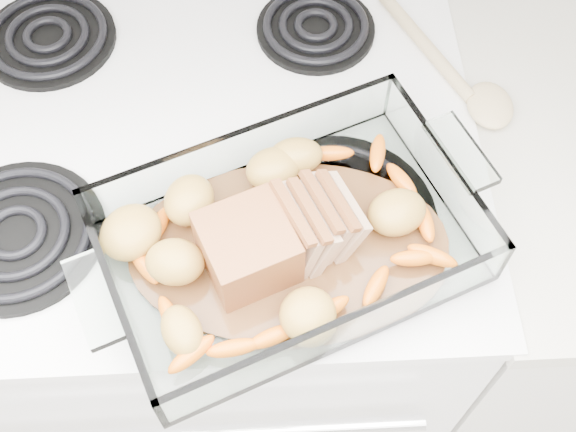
{
  "coord_description": "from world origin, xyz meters",
  "views": [
    {
      "loc": [
        0.11,
        1.06,
        1.69
      ],
      "look_at": [
        0.13,
        1.48,
        0.99
      ],
      "focal_mm": 45.0,
      "sensor_mm": 36.0,
      "label": 1
    }
  ],
  "objects_px": {
    "electric_range": "(212,275)",
    "baking_dish": "(289,243)",
    "counter_right": "(562,263)",
    "pork_roast": "(266,234)"
  },
  "relations": [
    {
      "from": "electric_range",
      "to": "baking_dish",
      "type": "distance_m",
      "value": 0.54
    },
    {
      "from": "counter_right",
      "to": "baking_dish",
      "type": "bearing_deg",
      "value": -159.42
    },
    {
      "from": "counter_right",
      "to": "pork_roast",
      "type": "relative_size",
      "value": 5.22
    },
    {
      "from": "baking_dish",
      "to": "pork_roast",
      "type": "xyz_separation_m",
      "value": [
        -0.03,
        -0.0,
        0.02
      ]
    },
    {
      "from": "baking_dish",
      "to": "pork_roast",
      "type": "height_order",
      "value": "pork_roast"
    },
    {
      "from": "counter_right",
      "to": "pork_roast",
      "type": "height_order",
      "value": "pork_roast"
    },
    {
      "from": "electric_range",
      "to": "baking_dish",
      "type": "relative_size",
      "value": 2.75
    },
    {
      "from": "counter_right",
      "to": "baking_dish",
      "type": "height_order",
      "value": "baking_dish"
    },
    {
      "from": "baking_dish",
      "to": "electric_range",
      "type": "bearing_deg",
      "value": 101.6
    },
    {
      "from": "electric_range",
      "to": "pork_roast",
      "type": "xyz_separation_m",
      "value": [
        0.11,
        -0.2,
        0.51
      ]
    }
  ]
}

